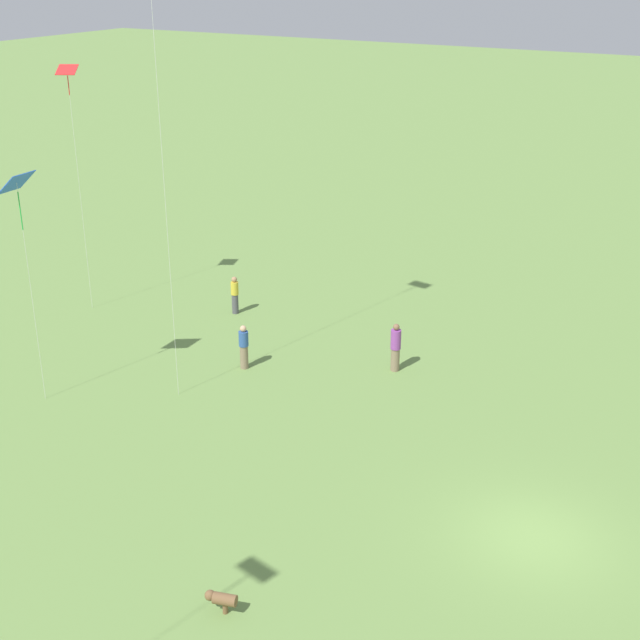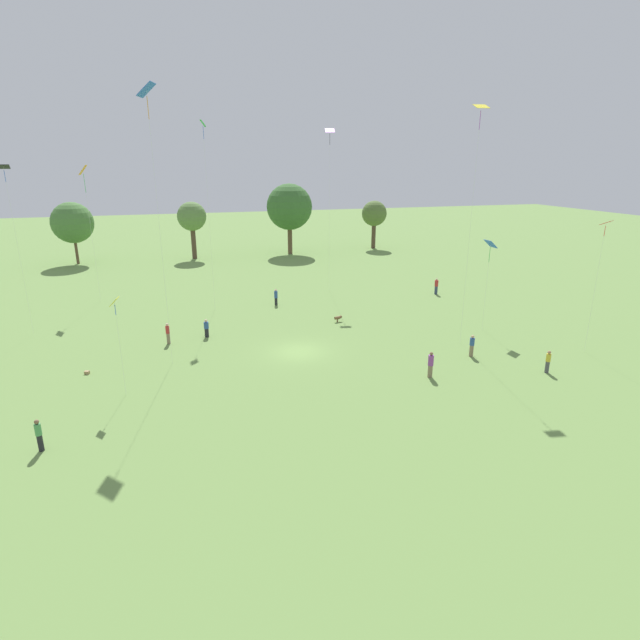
{
  "view_description": "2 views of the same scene",
  "coord_description": "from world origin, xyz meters",
  "px_view_note": "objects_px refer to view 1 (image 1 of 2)",
  "views": [
    {
      "loc": [
        -4.85,
        19.96,
        14.6
      ],
      "look_at": [
        6.84,
        -0.45,
        4.74
      ],
      "focal_mm": 50.0,
      "sensor_mm": 36.0,
      "label": 1
    },
    {
      "loc": [
        -8.98,
        -36.04,
        14.35
      ],
      "look_at": [
        1.15,
        -2.16,
        3.19
      ],
      "focal_mm": 28.0,
      "sensor_mm": 36.0,
      "label": 2
    }
  ],
  "objects_px": {
    "person_5": "(396,347)",
    "dog_0": "(221,599)",
    "person_3": "(244,347)",
    "kite_7": "(17,189)",
    "person_6": "(235,295)",
    "kite_8": "(68,82)"
  },
  "relations": [
    {
      "from": "person_3",
      "to": "person_6",
      "type": "relative_size",
      "value": 1.04
    },
    {
      "from": "kite_7",
      "to": "dog_0",
      "type": "distance_m",
      "value": 14.92
    },
    {
      "from": "person_3",
      "to": "person_5",
      "type": "bearing_deg",
      "value": -92.52
    },
    {
      "from": "kite_7",
      "to": "kite_8",
      "type": "xyz_separation_m",
      "value": [
        4.55,
        -7.21,
        2.17
      ]
    },
    {
      "from": "person_5",
      "to": "dog_0",
      "type": "bearing_deg",
      "value": -50.72
    },
    {
      "from": "person_5",
      "to": "kite_8",
      "type": "relative_size",
      "value": 0.18
    },
    {
      "from": "kite_8",
      "to": "dog_0",
      "type": "distance_m",
      "value": 22.84
    },
    {
      "from": "person_5",
      "to": "person_6",
      "type": "relative_size",
      "value": 1.13
    },
    {
      "from": "person_6",
      "to": "kite_8",
      "type": "distance_m",
      "value": 10.9
    },
    {
      "from": "dog_0",
      "to": "kite_7",
      "type": "bearing_deg",
      "value": 48.22
    },
    {
      "from": "person_5",
      "to": "kite_8",
      "type": "bearing_deg",
      "value": -145.41
    },
    {
      "from": "dog_0",
      "to": "person_3",
      "type": "bearing_deg",
      "value": 16.53
    },
    {
      "from": "person_5",
      "to": "dog_0",
      "type": "height_order",
      "value": "person_5"
    },
    {
      "from": "person_3",
      "to": "kite_7",
      "type": "xyz_separation_m",
      "value": [
        4.69,
        5.5,
        6.64
      ]
    },
    {
      "from": "person_6",
      "to": "dog_0",
      "type": "distance_m",
      "value": 18.83
    },
    {
      "from": "kite_7",
      "to": "dog_0",
      "type": "height_order",
      "value": "kite_7"
    },
    {
      "from": "person_3",
      "to": "person_6",
      "type": "xyz_separation_m",
      "value": [
        3.41,
        -4.32,
        -0.02
      ]
    },
    {
      "from": "person_3",
      "to": "kite_8",
      "type": "relative_size",
      "value": 0.17
    },
    {
      "from": "person_5",
      "to": "dog_0",
      "type": "distance_m",
      "value": 14.12
    },
    {
      "from": "person_5",
      "to": "dog_0",
      "type": "relative_size",
      "value": 2.35
    },
    {
      "from": "person_5",
      "to": "kite_7",
      "type": "bearing_deg",
      "value": -109.11
    },
    {
      "from": "kite_8",
      "to": "person_6",
      "type": "bearing_deg",
      "value": 41.47
    }
  ]
}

